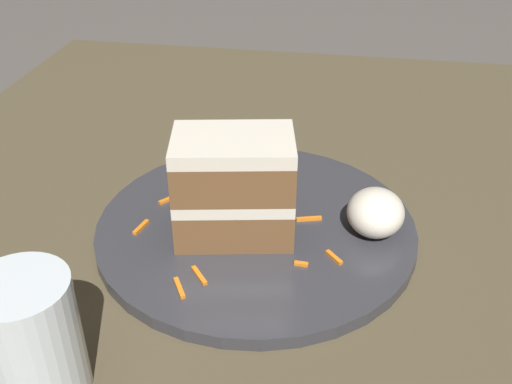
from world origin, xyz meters
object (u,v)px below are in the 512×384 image
orange_garnish (214,167)px  drinking_glass (33,347)px  cream_dollop (376,212)px  plate (256,227)px  cake_slice (234,186)px

orange_garnish → drinking_glass: drinking_glass is taller
cream_dollop → drinking_glass: size_ratio=0.61×
plate → drinking_glass: bearing=151.1°
cake_slice → cream_dollop: (0.02, -0.13, -0.03)m
cake_slice → orange_garnish: bearing=11.7°
cream_dollop → orange_garnish: size_ratio=1.08×
cream_dollop → drinking_glass: 0.31m
plate → cake_slice: bearing=135.1°
orange_garnish → drinking_glass: size_ratio=0.56×
plate → cream_dollop: (0.00, -0.11, 0.03)m
cake_slice → orange_garnish: size_ratio=2.17×
plate → drinking_glass: drinking_glass is taller
plate → drinking_glass: (-0.21, 0.11, 0.04)m
drinking_glass → plate: bearing=-28.9°
orange_garnish → drinking_glass: (-0.30, 0.05, 0.03)m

